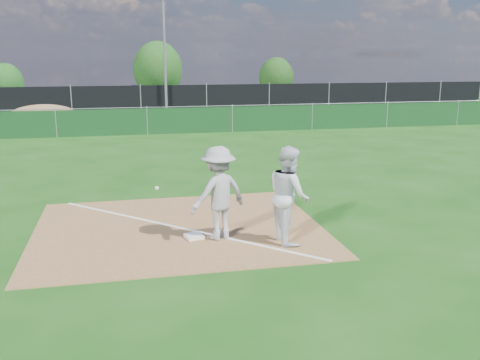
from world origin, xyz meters
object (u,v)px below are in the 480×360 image
car_left (43,98)px  car_right (199,97)px  light_pole (165,48)px  tree_mid (158,69)px  play_at_first (218,193)px  first_base (194,236)px  runner (289,195)px  tree_left (6,83)px  tree_right (276,77)px  car_mid (144,96)px

car_left → car_right: car_left is taller
light_pole → car_left: size_ratio=1.77×
light_pole → tree_mid: size_ratio=1.71×
car_right → play_at_first: bearing=-176.5°
first_base → car_left: 28.17m
car_right → first_base: bearing=-177.5°
car_left → car_right: size_ratio=1.00×
first_base → runner: 2.09m
play_at_first → runner: bearing=-17.7°
first_base → play_at_first: 1.03m
car_left → tree_left: tree_left is taller
tree_mid → tree_right: size_ratio=1.38×
light_pole → tree_right: (10.00, 10.87, -2.26)m
car_left → car_right: 10.46m
tree_left → tree_mid: (11.17, 2.47, 0.86)m
tree_right → first_base: bearing=-108.7°
tree_mid → first_base: bearing=-92.7°
tree_mid → tree_left: bearing=-167.6°
light_pole → car_mid: bearing=101.1°
first_base → play_at_first: (0.49, -0.11, 0.90)m
light_pole → tree_right: bearing=47.4°
first_base → car_left: bearing=103.3°
light_pole → play_at_first: 22.74m
light_pole → car_right: 6.76m
first_base → car_right: bearing=81.8°
car_left → tree_left: bearing=34.7°
runner → car_left: size_ratio=0.42×
light_pole → car_right: light_pole is taller
runner → tree_right: (9.46, 33.81, 0.78)m
tree_mid → light_pole: bearing=-91.6°
play_at_first → car_left: play_at_first is taller
car_left → tree_mid: 10.83m
first_base → car_right: (3.98, 27.63, 0.61)m
first_base → tree_right: size_ratio=0.10×
light_pole → runner: (0.54, -22.94, -3.04)m
play_at_first → car_left: (-6.96, 27.52, -0.17)m
runner → car_mid: runner is taller
tree_right → play_at_first: bearing=-107.9°
first_base → tree_left: size_ratio=0.11×
play_at_first → tree_left: bearing=107.4°
light_pole → play_at_first: light_pole is taller
first_base → tree_right: bearing=71.3°
tree_right → car_left: bearing=-161.7°
tree_mid → play_at_first: bearing=-91.9°
runner → car_left: 29.14m
tree_right → car_right: bearing=-142.2°
car_mid → tree_left: size_ratio=1.52×
car_left → first_base: bearing=-166.1°
first_base → car_mid: (0.17, 27.99, 0.71)m
car_mid → tree_right: 12.33m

